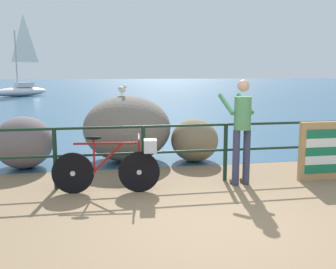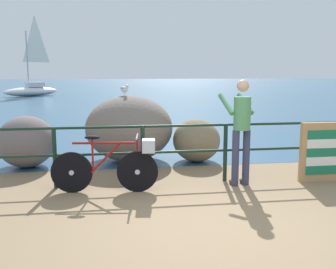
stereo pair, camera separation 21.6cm
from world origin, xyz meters
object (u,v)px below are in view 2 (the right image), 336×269
bicycle (114,164)px  person_at_railing (241,127)px  breakwater_boulder_main (129,128)px  breakwater_boulder_right (196,140)px  breakwater_boulder_left (26,142)px  sailboat (32,87)px  seagull (124,89)px  folded_deckchair_stack (323,152)px

bicycle → person_at_railing: bearing=8.7°
breakwater_boulder_main → breakwater_boulder_right: size_ratio=1.74×
breakwater_boulder_left → sailboat: size_ratio=0.19×
person_at_railing → sailboat: (-8.00, 25.50, -0.28)m
seagull → breakwater_boulder_left: bearing=-106.1°
seagull → sailboat: 24.06m
folded_deckchair_stack → breakwater_boulder_right: 2.60m
breakwater_boulder_main → breakwater_boulder_right: (1.41, -0.32, -0.24)m
person_at_railing → folded_deckchair_stack: size_ratio=1.71×
folded_deckchair_stack → breakwater_boulder_right: bearing=135.4°
breakwater_boulder_main → breakwater_boulder_left: (-2.08, -0.29, -0.18)m
person_at_railing → folded_deckchair_stack: (1.51, 0.03, -0.47)m
bicycle → breakwater_boulder_main: 2.29m
breakwater_boulder_left → breakwater_boulder_right: bearing=-0.4°
breakwater_boulder_main → breakwater_boulder_left: 2.11m
breakwater_boulder_main → seagull: size_ratio=5.64×
person_at_railing → sailboat: bearing=8.9°
person_at_railing → folded_deckchair_stack: person_at_railing is taller
bicycle → seagull: (0.28, 2.35, 1.08)m
breakwater_boulder_main → person_at_railing: bearing=-51.1°
bicycle → breakwater_boulder_left: breakwater_boulder_left is taller
seagull → bicycle: bearing=-33.8°
bicycle → breakwater_boulder_main: breakwater_boulder_main is taller
breakwater_boulder_main → breakwater_boulder_left: breakwater_boulder_main is taller
breakwater_boulder_right → seagull: (-1.50, 0.41, 1.08)m
bicycle → breakwater_boulder_main: bearing=87.1°
breakwater_boulder_right → folded_deckchair_stack: bearing=-44.6°
breakwater_boulder_main → bicycle: bearing=-99.2°
breakwater_boulder_left → sailboat: 23.99m
breakwater_boulder_left → seagull: size_ratio=3.62×
breakwater_boulder_main → sailboat: bearing=105.0°
bicycle → breakwater_boulder_main: (0.36, 2.25, 0.24)m
folded_deckchair_stack → breakwater_boulder_right: folded_deckchair_stack is taller
breakwater_boulder_right → seagull: bearing=164.7°
breakwater_boulder_right → breakwater_boulder_main: bearing=167.4°
bicycle → sailboat: 26.25m
breakwater_boulder_left → bicycle: bearing=-48.9°
bicycle → breakwater_boulder_right: (1.78, 1.94, -0.01)m
folded_deckchair_stack → breakwater_boulder_right: size_ratio=0.97×
breakwater_boulder_main → breakwater_boulder_left: bearing=-172.1°
breakwater_boulder_left → seagull: (2.00, 0.38, 1.02)m
breakwater_boulder_left → breakwater_boulder_main: bearing=7.9°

